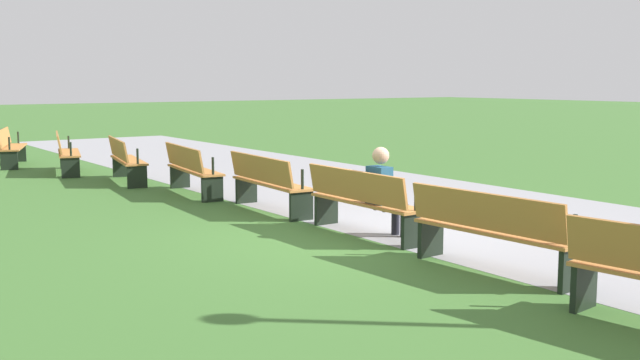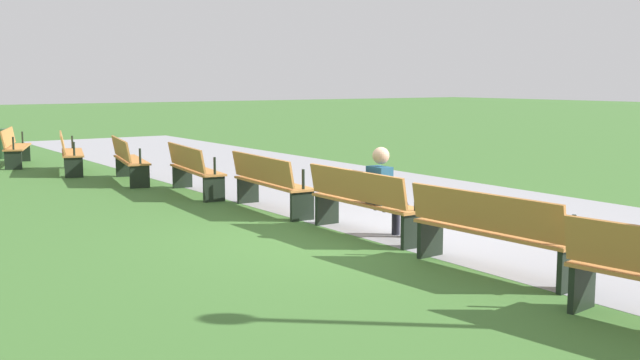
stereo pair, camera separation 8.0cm
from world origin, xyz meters
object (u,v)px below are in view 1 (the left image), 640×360
Objects in this scene: bench_1 at (66,151)px; bench_4 at (268,181)px; bench_0 at (10,146)px; bench_6 at (491,229)px; bench_3 at (191,168)px; bench_2 at (125,159)px; person_seated at (385,190)px; bench_5 at (363,200)px.

bench_4 is (6.85, 1.13, 0.00)m from bench_1.
bench_0 is at bearing -147.97° from bench_1.
bench_1 is (2.22, 0.67, 0.00)m from bench_0.
bench_1 is at bearing -178.13° from bench_6.
bench_2 is at bearing -163.05° from bench_3.
bench_0 is at bearing -170.12° from person_seated.
bench_1 is 11.53m from bench_6.
bench_0 is 1.70× the size of person_seated.
bench_3 and bench_5 have the same top height.
bench_6 is (13.69, 1.81, 0.00)m from bench_0.
bench_3 is at bearing 178.10° from bench_6.
person_seated reaches higher than bench_6.
bench_2 is 2.32m from bench_3.
bench_2 and bench_3 have the same top height.
bench_3 and bench_4 have the same top height.
bench_2 is 1.70× the size of person_seated.
bench_5 is 0.35m from person_seated.
bench_3 is at bearing 32.04° from bench_0.
bench_4 and bench_5 have the same top height.
bench_0 is 4.63m from bench_2.
bench_0 is at bearing -153.63° from bench_2.
bench_4 is at bearing 30.16° from bench_0.
bench_1 is at bearing -155.51° from bench_2.
bench_4 is (2.31, 0.23, 0.00)m from bench_3.
bench_3 and bench_6 have the same top height.
bench_6 is at bearing 15.09° from bench_2.
bench_4 is 2.60m from person_seated.
bench_4 is at bearing 24.51° from bench_1.
bench_6 is at bearing -1.88° from bench_5.
bench_6 is (2.32, -0.08, 0.00)m from bench_5.
bench_6 is at bearing 26.40° from bench_0.
bench_2 is 1.03× the size of bench_5.
person_seated is (4.90, 0.45, 0.16)m from bench_3.
bench_6 is 2.06m from person_seated.
bench_2 is at bearing -168.70° from bench_4.
person_seated reaches higher than bench_0.
person_seated is (9.44, 1.35, 0.16)m from bench_1.
bench_0 is at bearing -159.28° from bench_3.
bench_4 is (9.06, 1.81, 0.00)m from bench_0.
bench_4 is 1.00× the size of bench_6.
bench_1 is 9.53m from person_seated.
bench_1 is 2.32m from bench_2.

